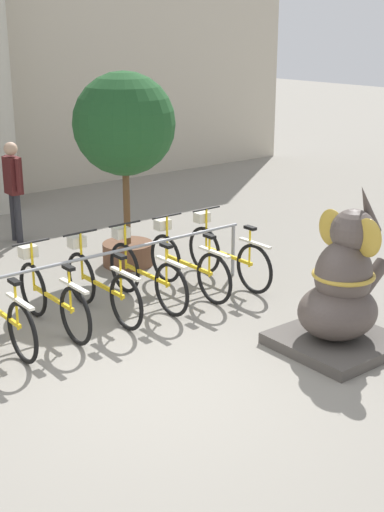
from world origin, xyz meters
TOP-DOWN VIEW (x-y plane):
  - ground_plane at (0.00, 0.00)m, footprint 60.00×60.00m
  - bike_rack at (-0.19, 1.95)m, footprint 5.94×0.05m
  - bicycle_3 at (-0.86, 1.82)m, footprint 0.48×1.74m
  - bicycle_4 at (-0.19, 1.87)m, footprint 0.48×1.74m
  - bicycle_5 at (0.48, 1.86)m, footprint 0.48×1.74m
  - bicycle_6 at (1.15, 1.86)m, footprint 0.48×1.74m
  - bicycle_7 at (1.81, 1.84)m, footprint 0.48×1.74m
  - bicycle_8 at (2.48, 1.80)m, footprint 0.48×1.74m
  - elephant_statue at (2.10, -0.56)m, footprint 1.22×1.22m
  - person_pedestrian at (1.03, 5.43)m, footprint 0.22×0.47m
  - potted_tree at (1.81, 3.29)m, footprint 1.47×1.47m

SIDE VIEW (x-z plane):
  - ground_plane at x=0.00m, z-range 0.00..0.00m
  - bicycle_3 at x=-0.86m, z-range -0.08..0.89m
  - bicycle_4 at x=-0.19m, z-range -0.08..0.89m
  - bicycle_5 at x=0.48m, z-range -0.08..0.89m
  - bicycle_6 at x=1.15m, z-range -0.08..0.89m
  - bicycle_7 at x=1.81m, z-range -0.08..0.89m
  - bicycle_8 at x=2.48m, z-range -0.08..0.89m
  - elephant_statue at x=2.10m, z-range -0.30..1.55m
  - bike_rack at x=-0.19m, z-range 0.26..1.03m
  - person_pedestrian at x=1.03m, z-range 0.16..1.82m
  - potted_tree at x=1.81m, z-range 0.57..3.41m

